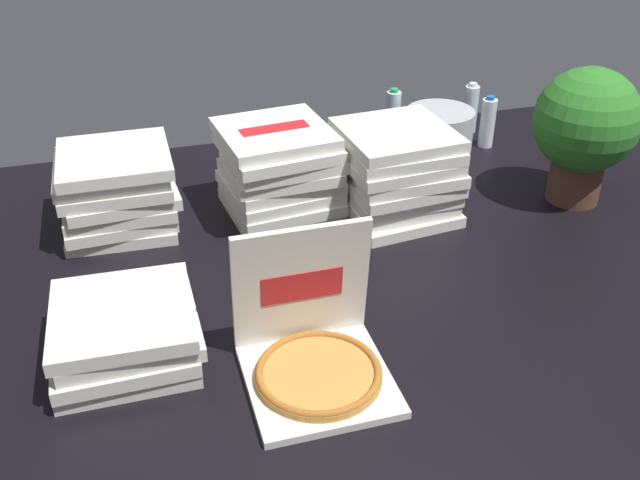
% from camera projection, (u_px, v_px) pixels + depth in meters
% --- Properties ---
extents(ground_plane, '(3.20, 2.40, 0.02)m').
position_uv_depth(ground_plane, '(348.00, 297.00, 2.20)').
color(ground_plane, black).
extents(open_pizza_box, '(0.36, 0.37, 0.38)m').
position_uv_depth(open_pizza_box, '(314.00, 352.00, 1.86)').
color(open_pizza_box, silver).
rests_on(open_pizza_box, ground_plane).
extents(pizza_stack_left_far, '(0.40, 0.38, 0.28)m').
position_uv_depth(pizza_stack_left_far, '(117.00, 190.00, 2.47)').
color(pizza_stack_left_far, silver).
rests_on(pizza_stack_left_far, ground_plane).
extents(pizza_stack_right_near, '(0.40, 0.41, 0.31)m').
position_uv_depth(pizza_stack_right_near, '(396.00, 173.00, 2.54)').
color(pizza_stack_right_near, silver).
rests_on(pizza_stack_right_near, ground_plane).
extents(pizza_stack_right_far, '(0.41, 0.41, 0.32)m').
position_uv_depth(pizza_stack_right_far, '(279.00, 171.00, 2.54)').
color(pizza_stack_right_far, silver).
rests_on(pizza_stack_right_far, ground_plane).
extents(pizza_stack_center_far, '(0.38, 0.37, 0.16)m').
position_uv_depth(pizza_stack_center_far, '(124.00, 333.00, 1.91)').
color(pizza_stack_center_far, silver).
rests_on(pizza_stack_center_far, ground_plane).
extents(ice_bucket, '(0.28, 0.28, 0.16)m').
position_uv_depth(ice_bucket, '(439.00, 129.00, 3.05)').
color(ice_bucket, '#B7BABF').
rests_on(ice_bucket, ground_plane).
extents(water_bottle_0, '(0.06, 0.06, 0.22)m').
position_uv_depth(water_bottle_0, '(471.00, 109.00, 3.19)').
color(water_bottle_0, silver).
rests_on(water_bottle_0, ground_plane).
extents(water_bottle_1, '(0.06, 0.06, 0.22)m').
position_uv_depth(water_bottle_1, '(393.00, 115.00, 3.13)').
color(water_bottle_1, silver).
rests_on(water_bottle_1, ground_plane).
extents(water_bottle_2, '(0.06, 0.06, 0.22)m').
position_uv_depth(water_bottle_2, '(488.00, 122.00, 3.05)').
color(water_bottle_2, white).
rests_on(water_bottle_2, ground_plane).
extents(potted_plant, '(0.37, 0.37, 0.49)m').
position_uv_depth(potted_plant, '(586.00, 126.00, 2.56)').
color(potted_plant, '#513323').
rests_on(potted_plant, ground_plane).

